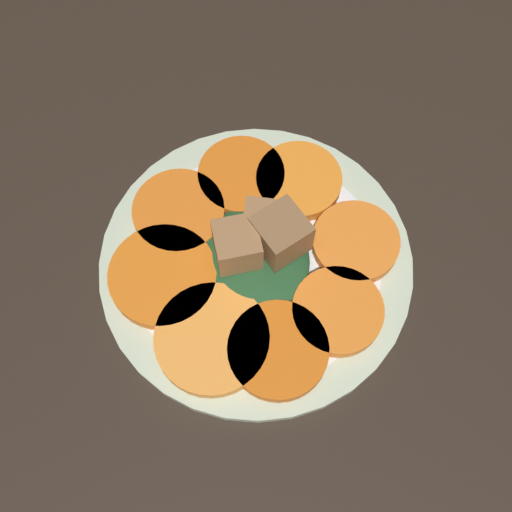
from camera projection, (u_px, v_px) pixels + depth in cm
name	position (u px, v px, depth cm)	size (l,w,h in cm)	color
table_slab	(256.00, 269.00, 59.47)	(120.00, 120.00, 2.00)	black
plate	(256.00, 263.00, 58.07)	(28.26, 28.26, 1.05)	beige
carrot_slice_0	(278.00, 350.00, 53.64)	(8.53, 8.53, 1.27)	#D45F12
carrot_slice_1	(337.00, 311.00, 54.99)	(7.89, 7.89, 1.27)	orange
carrot_slice_2	(355.00, 242.00, 57.55)	(7.86, 7.86, 1.27)	orange
carrot_slice_3	(299.00, 181.00, 60.03)	(8.05, 8.05, 1.27)	orange
carrot_slice_4	(241.00, 176.00, 60.24)	(8.14, 8.14, 1.27)	orange
carrot_slice_5	(179.00, 212.00, 58.75)	(8.45, 8.45, 1.27)	orange
carrot_slice_6	(163.00, 276.00, 56.27)	(9.54, 9.54, 1.27)	orange
carrot_slice_7	(212.00, 339.00, 54.02)	(9.76, 9.76, 1.27)	orange
center_pile	(259.00, 245.00, 55.72)	(10.40, 9.36, 5.65)	#1E4723
fork	(177.00, 269.00, 56.98)	(17.75, 3.36, 0.40)	#B2B2B7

